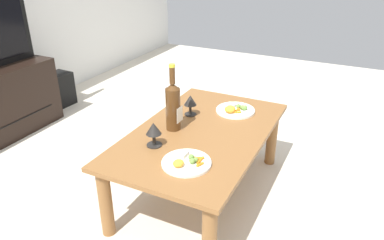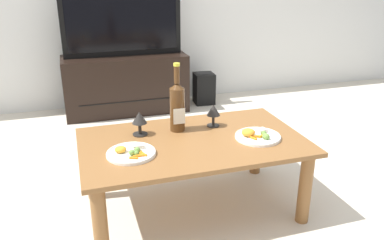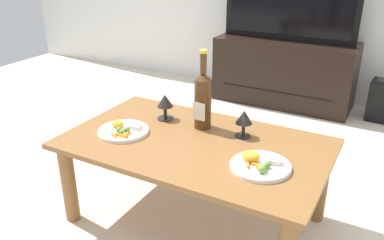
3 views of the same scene
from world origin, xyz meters
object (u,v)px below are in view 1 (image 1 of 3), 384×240
(goblet_left, at_px, (154,130))
(goblet_right, at_px, (190,101))
(wine_bottle, at_px, (173,105))
(dinner_plate_right, at_px, (235,110))
(dinner_plate_left, at_px, (186,162))
(dining_table, at_px, (201,142))
(floor_speaker, at_px, (61,89))

(goblet_left, height_order, goblet_right, goblet_left)
(wine_bottle, bearing_deg, dinner_plate_right, -31.84)
(dinner_plate_left, bearing_deg, wine_bottle, 38.15)
(dining_table, xyz_separation_m, goblet_right, (0.17, 0.16, 0.16))
(dining_table, height_order, goblet_left, goblet_left)
(floor_speaker, distance_m, goblet_left, 1.92)
(dinner_plate_left, distance_m, dinner_plate_right, 0.69)
(goblet_right, distance_m, dinner_plate_left, 0.58)
(dining_table, distance_m, floor_speaker, 1.92)
(dinner_plate_left, xyz_separation_m, dinner_plate_right, (0.69, 0.00, 0.00))
(wine_bottle, distance_m, goblet_left, 0.22)
(dining_table, xyz_separation_m, dinner_plate_left, (-0.35, -0.08, 0.08))
(dining_table, distance_m, dinner_plate_right, 0.36)
(goblet_left, bearing_deg, goblet_right, 0.00)
(wine_bottle, xyz_separation_m, dinner_plate_left, (-0.30, -0.24, -0.14))
(wine_bottle, xyz_separation_m, goblet_left, (-0.22, -0.00, -0.06))
(floor_speaker, xyz_separation_m, dinner_plate_left, (-1.03, -1.87, 0.29))
(goblet_right, bearing_deg, goblet_left, 180.00)
(goblet_left, relative_size, dinner_plate_left, 0.55)
(dining_table, height_order, dinner_plate_right, dinner_plate_right)
(dinner_plate_right, bearing_deg, dinner_plate_left, -179.96)
(wine_bottle, distance_m, goblet_right, 0.22)
(dining_table, xyz_separation_m, dinner_plate_right, (0.34, -0.08, 0.08))
(goblet_right, height_order, dinner_plate_left, goblet_right)
(floor_speaker, distance_m, goblet_right, 1.75)
(dining_table, distance_m, wine_bottle, 0.28)
(goblet_left, height_order, dinner_plate_right, goblet_left)
(dining_table, distance_m, goblet_right, 0.28)
(goblet_left, distance_m, dinner_plate_right, 0.65)
(dining_table, bearing_deg, goblet_left, 148.90)
(dinner_plate_right, bearing_deg, goblet_right, 125.39)
(wine_bottle, height_order, dinner_plate_left, wine_bottle)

